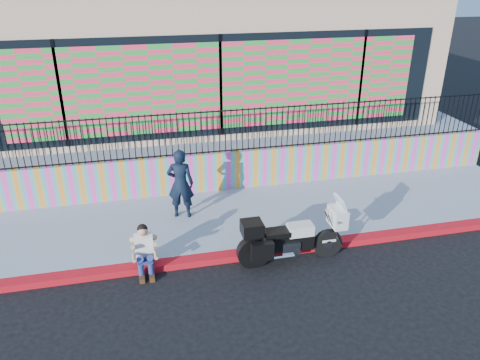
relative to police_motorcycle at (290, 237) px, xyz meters
name	(u,v)px	position (x,y,z in m)	size (l,w,h in m)	color
ground	(257,255)	(-0.62, 0.35, -0.61)	(90.00, 90.00, 0.00)	black
red_curb	(257,253)	(-0.62, 0.35, -0.53)	(16.00, 0.30, 0.15)	red
sidewalk	(241,217)	(-0.62, 2.00, -0.53)	(16.00, 3.00, 0.15)	#868FA1
mural_wall	(228,170)	(-0.62, 3.60, 0.09)	(16.00, 0.20, 1.10)	#FF43B4
metal_fence	(227,131)	(-0.62, 3.60, 1.24)	(15.80, 0.04, 1.20)	black
elevated_platform	(201,119)	(-0.62, 8.70, 0.02)	(16.00, 10.00, 1.25)	#868FA1
storefront_building	(199,49)	(-0.62, 8.48, 2.64)	(14.00, 8.06, 4.00)	tan
police_motorcycle	(290,237)	(0.00, 0.00, 0.00)	(2.33, 0.77, 1.45)	black
police_officer	(180,184)	(-2.07, 2.28, 0.43)	(0.65, 0.43, 1.78)	black
seated_man	(145,255)	(-3.06, 0.26, -0.16)	(0.54, 0.71, 1.06)	navy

